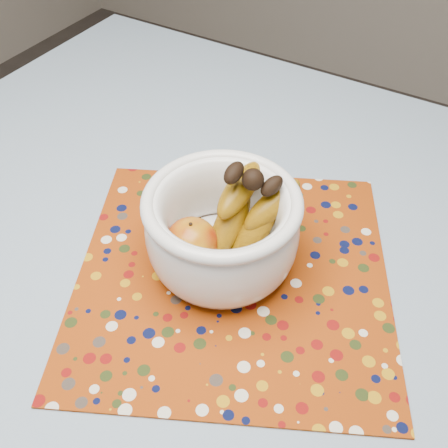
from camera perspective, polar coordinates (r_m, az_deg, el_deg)
name	(u,v)px	position (r m, az deg, el deg)	size (l,w,h in m)	color
table	(183,317)	(0.83, -4.45, -10.09)	(1.20, 1.20, 0.75)	olive
tablecloth	(180,285)	(0.77, -4.79, -6.62)	(1.32, 1.32, 0.01)	slate
placemat	(233,274)	(0.77, 0.96, -5.48)	(0.45, 0.45, 0.00)	#832F07
fruit_bowl	(229,225)	(0.72, 0.53, -0.14)	(0.22, 0.23, 0.17)	white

